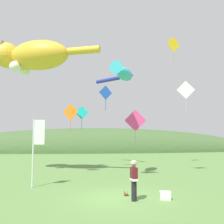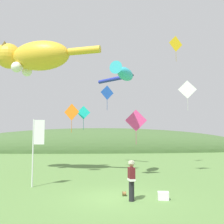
% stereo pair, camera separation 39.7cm
% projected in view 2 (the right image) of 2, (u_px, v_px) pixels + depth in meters
% --- Properties ---
extents(ground_plane, '(120.00, 120.00, 0.00)m').
position_uv_depth(ground_plane, '(118.00, 198.00, 11.52)').
color(ground_plane, '#5B8442').
extents(distant_hill_ridge, '(55.83, 10.59, 8.01)m').
position_uv_depth(distant_hill_ridge, '(102.00, 151.00, 43.07)').
color(distant_hill_ridge, '#426033').
rests_on(distant_hill_ridge, ground).
extents(festival_attendant, '(0.33, 0.46, 1.77)m').
position_uv_depth(festival_attendant, '(131.00, 179.00, 11.13)').
color(festival_attendant, black).
rests_on(festival_attendant, ground).
extents(kite_spool, '(0.17, 0.23, 0.23)m').
position_uv_depth(kite_spool, '(124.00, 193.00, 12.00)').
color(kite_spool, olive).
rests_on(kite_spool, ground).
extents(picnic_cooler, '(0.54, 0.41, 0.36)m').
position_uv_depth(picnic_cooler, '(163.00, 196.00, 11.28)').
color(picnic_cooler, white).
rests_on(picnic_cooler, ground).
extents(festival_banner_pole, '(0.66, 0.08, 3.83)m').
position_uv_depth(festival_banner_pole, '(36.00, 142.00, 14.21)').
color(festival_banner_pole, silver).
rests_on(festival_banner_pole, ground).
extents(kite_giant_cat, '(8.26, 3.78, 2.60)m').
position_uv_depth(kite_giant_cat, '(34.00, 57.00, 19.12)').
color(kite_giant_cat, gold).
extents(kite_fish_windsock, '(2.14, 3.29, 0.99)m').
position_uv_depth(kite_fish_windsock, '(124.00, 73.00, 17.47)').
color(kite_fish_windsock, '#33B2CC').
extents(kite_tube_streamer, '(2.44, 2.55, 0.44)m').
position_uv_depth(kite_tube_streamer, '(111.00, 80.00, 24.09)').
color(kite_tube_streamer, '#2633A5').
extents(kite_diamond_white, '(1.38, 0.24, 2.29)m').
position_uv_depth(kite_diamond_white, '(187.00, 90.00, 18.88)').
color(kite_diamond_white, white).
extents(kite_diamond_orange, '(1.17, 0.54, 2.18)m').
position_uv_depth(kite_diamond_orange, '(72.00, 112.00, 18.82)').
color(kite_diamond_orange, orange).
extents(kite_diamond_gold, '(1.44, 0.57, 2.44)m').
position_uv_depth(kite_diamond_gold, '(176.00, 44.00, 23.17)').
color(kite_diamond_gold, yellow).
extents(kite_diamond_pink, '(1.54, 0.17, 2.44)m').
position_uv_depth(kite_diamond_pink, '(136.00, 121.00, 17.54)').
color(kite_diamond_pink, '#E53F8C').
extents(kite_diamond_blue, '(1.15, 0.55, 2.16)m').
position_uv_depth(kite_diamond_blue, '(107.00, 93.00, 21.34)').
color(kite_diamond_blue, blue).
extents(kite_diamond_teal, '(1.19, 0.09, 2.09)m').
position_uv_depth(kite_diamond_teal, '(84.00, 113.00, 21.91)').
color(kite_diamond_teal, '#19BFBF').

